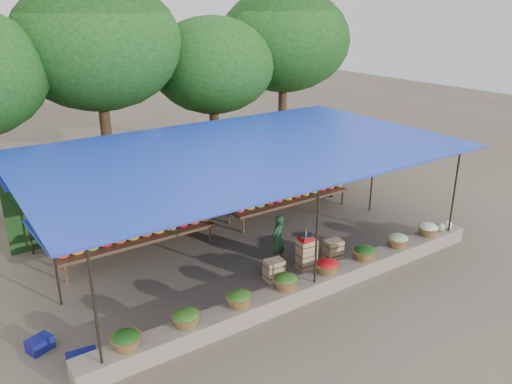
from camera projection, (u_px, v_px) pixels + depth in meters
ground at (244, 249)px, 13.52m from camera, size 60.00×60.00×0.00m
stone_curb at (310, 287)px, 11.32m from camera, size 10.60×0.55×0.40m
stall_canopy at (242, 153)px, 12.62m from camera, size 10.80×6.60×2.82m
produce_baskets at (307, 274)px, 11.14m from camera, size 8.98×0.58×0.34m
netting_backdrop at (189, 175)px, 15.52m from camera, size 10.60×0.06×2.50m
tree_row at (158, 52)px, 16.85m from camera, size 16.51×5.50×7.12m
fruit_table_left at (136, 233)px, 13.04m from camera, size 4.21×0.95×0.93m
fruit_table_right at (288, 195)px, 15.67m from camera, size 4.21×0.95×0.93m
crate_counter at (306, 257)px, 12.42m from camera, size 2.38×0.38×0.77m
weighing_scale at (306, 237)px, 12.23m from camera, size 0.33×0.33×0.35m
vendor_seated at (278, 239)px, 12.64m from camera, size 0.55×0.47×1.28m
customer_left at (69, 224)px, 12.90m from camera, size 0.91×0.73×1.79m
customer_mid at (266, 179)px, 16.10m from camera, size 1.38×1.23×1.85m
customer_right at (327, 172)px, 17.02m from camera, size 1.10×0.70×1.75m
blue_crate_front at (83, 362)px, 8.99m from camera, size 0.57×0.45×0.32m
blue_crate_back at (40, 344)px, 9.50m from camera, size 0.53×0.46×0.27m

